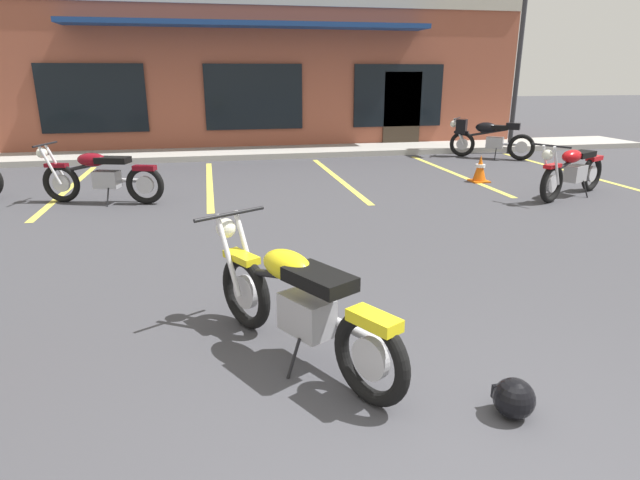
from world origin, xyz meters
TOP-DOWN VIEW (x-y plane):
  - ground_plane at (0.00, 3.99)m, footprint 80.00×80.00m
  - sidewalk_kerb at (0.00, 12.40)m, footprint 22.00×1.80m
  - brick_storefront_building at (0.00, 16.03)m, footprint 15.28×6.84m
  - painted_stall_lines at (-0.00, 8.80)m, footprint 13.06×4.80m
  - motorcycle_foreground_classic at (-0.68, 1.87)m, footprint 1.30×1.90m
  - motorcycle_red_sportbike at (5.61, 10.64)m, footprint 1.78×1.50m
  - motorcycle_black_cruiser at (-3.03, 7.48)m, footprint 2.05×0.93m
  - motorcycle_blue_standard at (4.88, 6.32)m, footprint 1.93×1.24m
  - helmet_on_pavement at (0.52, 0.89)m, footprint 0.26×0.26m
  - traffic_cone at (3.97, 7.86)m, footprint 0.34×0.34m
  - parking_lot_lamp_post at (6.66, 11.19)m, footprint 0.24×0.76m

SIDE VIEW (x-z plane):
  - ground_plane at x=0.00m, z-range 0.00..0.00m
  - painted_stall_lines at x=0.00m, z-range 0.00..0.01m
  - sidewalk_kerb at x=0.00m, z-range 0.00..0.14m
  - helmet_on_pavement at x=0.52m, z-range 0.00..0.26m
  - traffic_cone at x=3.97m, z-range -0.01..0.52m
  - motorcycle_foreground_classic at x=-0.68m, z-range -0.03..0.95m
  - motorcycle_black_cruiser at x=-3.03m, z-range -0.03..0.95m
  - motorcycle_blue_standard at x=4.88m, z-range -0.03..0.95m
  - motorcycle_red_sportbike at x=5.61m, z-range 0.04..1.02m
  - brick_storefront_building at x=0.00m, z-range 0.00..4.03m
  - parking_lot_lamp_post at x=6.66m, z-range 0.72..5.50m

